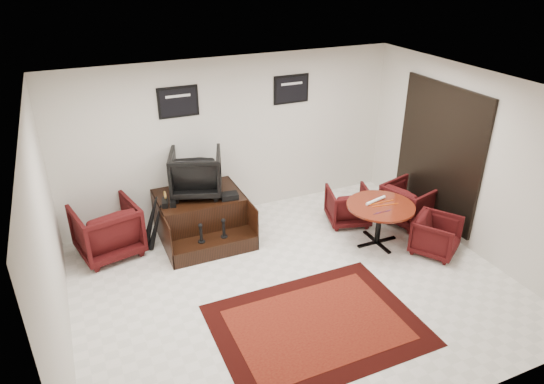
{
  "coord_description": "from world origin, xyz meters",
  "views": [
    {
      "loc": [
        -2.56,
        -5.03,
        4.29
      ],
      "look_at": [
        0.04,
        0.9,
        1.08
      ],
      "focal_mm": 32.0,
      "sensor_mm": 36.0,
      "label": 1
    }
  ],
  "objects_px": {
    "table_chair_window": "(409,201)",
    "table_chair_corner": "(436,234)",
    "shine_chair": "(196,170)",
    "shine_podium": "(201,217)",
    "armchair_side": "(107,227)",
    "table_chair_back": "(348,204)",
    "meeting_table": "(380,210)"
  },
  "relations": [
    {
      "from": "table_chair_window",
      "to": "table_chair_corner",
      "type": "distance_m",
      "value": 1.01
    },
    {
      "from": "shine_chair",
      "to": "table_chair_corner",
      "type": "distance_m",
      "value": 3.95
    },
    {
      "from": "shine_podium",
      "to": "armchair_side",
      "type": "xyz_separation_m",
      "value": [
        -1.49,
        0.05,
        0.14
      ]
    },
    {
      "from": "shine_chair",
      "to": "table_chair_window",
      "type": "distance_m",
      "value": 3.72
    },
    {
      "from": "table_chair_corner",
      "to": "shine_chair",
      "type": "bearing_deg",
      "value": 112.94
    },
    {
      "from": "armchair_side",
      "to": "shine_podium",
      "type": "bearing_deg",
      "value": 165.44
    },
    {
      "from": "armchair_side",
      "to": "table_chair_back",
      "type": "relative_size",
      "value": 1.31
    },
    {
      "from": "shine_chair",
      "to": "table_chair_back",
      "type": "relative_size",
      "value": 1.16
    },
    {
      "from": "shine_podium",
      "to": "table_chair_back",
      "type": "bearing_deg",
      "value": -13.91
    },
    {
      "from": "table_chair_corner",
      "to": "table_chair_window",
      "type": "bearing_deg",
      "value": 43.04
    },
    {
      "from": "shine_chair",
      "to": "table_chair_corner",
      "type": "xyz_separation_m",
      "value": [
        3.22,
        -2.14,
        -0.79
      ]
    },
    {
      "from": "armchair_side",
      "to": "table_chair_corner",
      "type": "bearing_deg",
      "value": 143.92
    },
    {
      "from": "table_chair_back",
      "to": "table_chair_window",
      "type": "bearing_deg",
      "value": 174.04
    },
    {
      "from": "table_chair_window",
      "to": "shine_chair",
      "type": "bearing_deg",
      "value": 56.0
    },
    {
      "from": "shine_chair",
      "to": "table_chair_corner",
      "type": "bearing_deg",
      "value": 165.15
    },
    {
      "from": "armchair_side",
      "to": "meeting_table",
      "type": "xyz_separation_m",
      "value": [
        4.04,
        -1.45,
        0.15
      ]
    },
    {
      "from": "shine_podium",
      "to": "armchair_side",
      "type": "bearing_deg",
      "value": 178.02
    },
    {
      "from": "shine_chair",
      "to": "table_chair_corner",
      "type": "height_order",
      "value": "shine_chair"
    },
    {
      "from": "shine_chair",
      "to": "meeting_table",
      "type": "bearing_deg",
      "value": 167.57
    },
    {
      "from": "shine_podium",
      "to": "shine_chair",
      "type": "distance_m",
      "value": 0.81
    },
    {
      "from": "shine_chair",
      "to": "meeting_table",
      "type": "height_order",
      "value": "shine_chair"
    },
    {
      "from": "meeting_table",
      "to": "shine_podium",
      "type": "bearing_deg",
      "value": 151.21
    },
    {
      "from": "meeting_table",
      "to": "table_chair_window",
      "type": "height_order",
      "value": "table_chair_window"
    },
    {
      "from": "table_chair_back",
      "to": "armchair_side",
      "type": "bearing_deg",
      "value": 6.66
    },
    {
      "from": "table_chair_window",
      "to": "shine_podium",
      "type": "bearing_deg",
      "value": 58.18
    },
    {
      "from": "armchair_side",
      "to": "table_chair_back",
      "type": "height_order",
      "value": "armchair_side"
    },
    {
      "from": "shine_podium",
      "to": "meeting_table",
      "type": "height_order",
      "value": "shine_podium"
    },
    {
      "from": "meeting_table",
      "to": "table_chair_back",
      "type": "bearing_deg",
      "value": 96.05
    },
    {
      "from": "shine_podium",
      "to": "table_chair_corner",
      "type": "xyz_separation_m",
      "value": [
        3.22,
        -2.0,
        0.01
      ]
    },
    {
      "from": "shine_podium",
      "to": "shine_chair",
      "type": "relative_size",
      "value": 1.74
    },
    {
      "from": "armchair_side",
      "to": "table_chair_back",
      "type": "bearing_deg",
      "value": 157.93
    },
    {
      "from": "meeting_table",
      "to": "table_chair_corner",
      "type": "bearing_deg",
      "value": -41.72
    }
  ]
}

